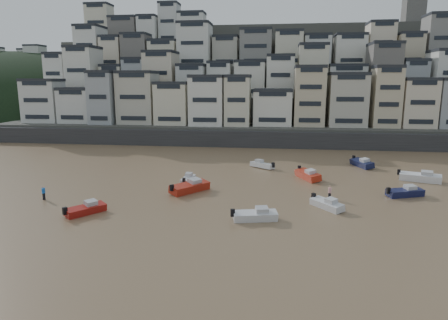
# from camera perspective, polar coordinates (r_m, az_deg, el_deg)

# --- Properties ---
(ground) EXTENTS (400.00, 400.00, 0.00)m
(ground) POSITION_cam_1_polar(r_m,az_deg,el_deg) (28.64, -20.76, -19.67)
(ground) COLOR #90714D
(ground) RESTS_ON ground
(sea_strip) EXTENTS (340.00, 340.00, 0.00)m
(sea_strip) POSITION_cam_1_polar(r_m,az_deg,el_deg) (207.09, -28.89, 5.98)
(sea_strip) COLOR #4A576A
(sea_strip) RESTS_ON ground
(harbor_wall) EXTENTS (140.00, 3.00, 3.50)m
(harbor_wall) POSITION_cam_1_polar(r_m,az_deg,el_deg) (87.32, 5.86, 2.97)
(harbor_wall) COLOR #38383A
(harbor_wall) RESTS_ON ground
(hillside) EXTENTS (141.04, 66.00, 50.00)m
(hillside) POSITION_cam_1_polar(r_m,az_deg,el_deg) (126.23, 8.74, 10.60)
(hillside) COLOR #4C4C47
(hillside) RESTS_ON ground
(headland) EXTENTS (216.00, 135.00, 53.33)m
(headland) POSITION_cam_1_polar(r_m,az_deg,el_deg) (190.28, -27.01, 5.80)
(headland) COLOR black
(headland) RESTS_ON ground
(boat_a) EXTENTS (5.27, 2.75, 1.37)m
(boat_a) POSITION_cam_1_polar(r_m,az_deg,el_deg) (42.05, 4.49, -7.73)
(boat_a) COLOR silver
(boat_a) RESTS_ON ground
(boat_b) EXTENTS (4.08, 4.71, 1.29)m
(boat_b) POSITION_cam_1_polar(r_m,az_deg,el_deg) (47.18, 14.49, -5.98)
(boat_b) COLOR silver
(boat_b) RESTS_ON ground
(boat_c) EXTENTS (5.38, 6.09, 1.68)m
(boat_c) POSITION_cam_1_polar(r_m,az_deg,el_deg) (52.46, -4.92, -3.68)
(boat_c) COLOR #A82414
(boat_c) RESTS_ON ground
(boat_d) EXTENTS (5.42, 3.39, 1.41)m
(boat_d) POSITION_cam_1_polar(r_m,az_deg,el_deg) (55.26, 24.46, -4.05)
(boat_d) COLOR #141941
(boat_d) RESTS_ON ground
(boat_e) EXTENTS (4.07, 5.99, 1.56)m
(boat_e) POSITION_cam_1_polar(r_m,az_deg,el_deg) (60.31, 11.87, -1.95)
(boat_e) COLOR #B22915
(boat_e) RESTS_ON ground
(boat_f) EXTENTS (1.62, 4.56, 1.23)m
(boat_f) POSITION_cam_1_polar(r_m,az_deg,el_deg) (57.31, -5.18, -2.61)
(boat_f) COLOR silver
(boat_f) RESTS_ON ground
(boat_g) EXTENTS (6.40, 3.84, 1.66)m
(boat_g) POSITION_cam_1_polar(r_m,az_deg,el_deg) (64.33, 26.24, -2.02)
(boat_g) COLOR silver
(boat_g) RESTS_ON ground
(boat_h) EXTENTS (4.75, 4.14, 1.30)m
(boat_h) POSITION_cam_1_polar(r_m,az_deg,el_deg) (66.82, 5.50, -0.57)
(boat_h) COLOR silver
(boat_h) RESTS_ON ground
(boat_i) EXTENTS (3.62, 5.93, 1.54)m
(boat_i) POSITION_cam_1_polar(r_m,az_deg,el_deg) (71.22, 19.09, -0.31)
(boat_i) COLOR #13183B
(boat_i) RESTS_ON ground
(boat_j) EXTENTS (4.16, 4.81, 1.32)m
(boat_j) POSITION_cam_1_polar(r_m,az_deg,el_deg) (46.47, -19.18, -6.51)
(boat_j) COLOR maroon
(boat_j) RESTS_ON ground
(person_blue) EXTENTS (0.44, 0.44, 1.74)m
(person_blue) POSITION_cam_1_polar(r_m,az_deg,el_deg) (53.70, -24.37, -4.28)
(person_blue) COLOR blue
(person_blue) RESTS_ON ground
(person_pink) EXTENTS (0.44, 0.44, 1.74)m
(person_pink) POSITION_cam_1_polar(r_m,az_deg,el_deg) (50.76, 14.87, -4.50)
(person_pink) COLOR #E5A2A4
(person_pink) RESTS_ON ground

